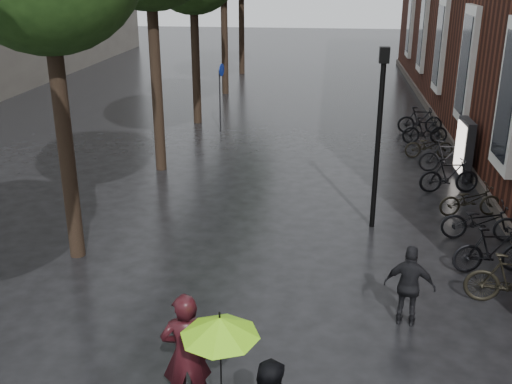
% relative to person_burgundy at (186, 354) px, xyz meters
% --- Properties ---
extents(person_burgundy, '(0.76, 0.58, 1.85)m').
position_rel_person_burgundy_xyz_m(person_burgundy, '(0.00, 0.00, 0.00)').
color(person_burgundy, black).
rests_on(person_burgundy, ground).
extents(lime_umbrella, '(1.00, 1.00, 1.48)m').
position_rel_person_burgundy_xyz_m(lime_umbrella, '(0.58, -0.56, 0.84)').
color(lime_umbrella, black).
rests_on(lime_umbrella, ground).
extents(pedestrian_walking, '(0.92, 0.52, 1.48)m').
position_rel_person_burgundy_xyz_m(pedestrian_walking, '(3.29, 2.61, -0.18)').
color(pedestrian_walking, black).
rests_on(pedestrian_walking, ground).
extents(parked_bicycles, '(1.96, 13.01, 1.02)m').
position_rel_person_burgundy_xyz_m(parked_bicycles, '(5.25, 9.37, -0.45)').
color(parked_bicycles, black).
rests_on(parked_bicycles, ground).
extents(ad_lightbox, '(0.27, 1.16, 1.75)m').
position_rel_person_burgundy_xyz_m(ad_lightbox, '(5.77, 10.76, -0.04)').
color(ad_lightbox, black).
rests_on(ad_lightbox, ground).
extents(lamp_post, '(0.22, 0.22, 4.25)m').
position_rel_person_burgundy_xyz_m(lamp_post, '(2.94, 6.80, 1.65)').
color(lamp_post, black).
rests_on(lamp_post, ground).
extents(cycle_sign, '(0.13, 0.46, 2.54)m').
position_rel_person_burgundy_xyz_m(cycle_sign, '(-2.26, 15.30, 0.75)').
color(cycle_sign, '#262628').
rests_on(cycle_sign, ground).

